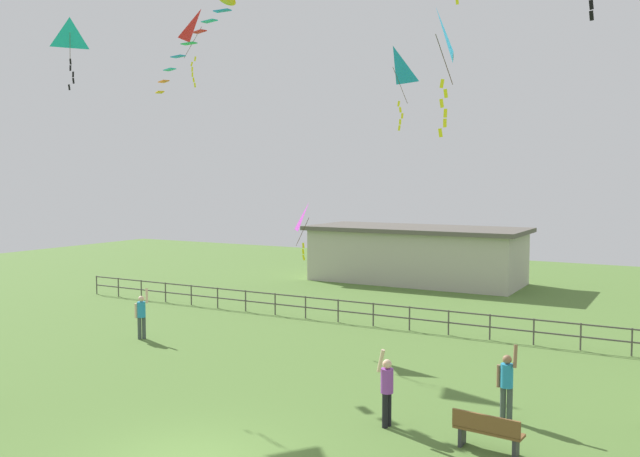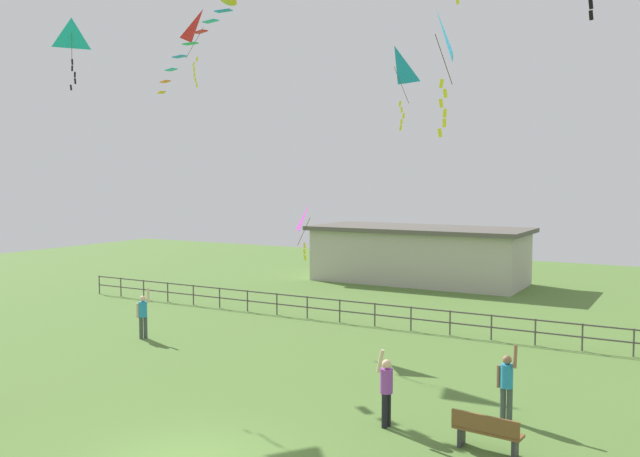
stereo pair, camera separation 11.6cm
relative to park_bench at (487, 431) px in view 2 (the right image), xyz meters
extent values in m
cube|color=brown|center=(0.01, 0.06, -0.01)|extent=(1.53, 0.53, 0.06)
cube|color=brown|center=(-0.01, -0.12, 0.21)|extent=(1.50, 0.19, 0.36)
cube|color=#333338|center=(-0.59, 0.11, -0.24)|extent=(0.08, 0.36, 0.45)
cube|color=#333338|center=(0.60, 0.01, -0.24)|extent=(0.08, 0.36, 0.45)
cylinder|color=black|center=(-2.50, 0.23, -0.05)|extent=(0.14, 0.14, 0.82)
cylinder|color=black|center=(-2.48, 0.39, -0.05)|extent=(0.14, 0.14, 0.82)
cylinder|color=purple|center=(-2.49, 0.31, 0.65)|extent=(0.30, 0.30, 0.58)
sphere|color=beige|center=(-2.49, 0.31, 1.05)|extent=(0.22, 0.22, 0.22)
cylinder|color=beige|center=(-2.56, 0.12, 1.17)|extent=(0.22, 0.12, 0.56)
cylinder|color=beige|center=(-2.46, 0.51, 0.61)|extent=(0.09, 0.09, 0.55)
cylinder|color=#3F4C47|center=(-13.92, 4.09, -0.06)|extent=(0.14, 0.14, 0.81)
cylinder|color=#3F4C47|center=(-14.02, 3.97, -0.06)|extent=(0.14, 0.14, 0.81)
cylinder|color=#268CBF|center=(-13.97, 4.03, 0.64)|extent=(0.30, 0.30, 0.57)
sphere|color=beige|center=(-13.97, 4.03, 1.03)|extent=(0.22, 0.22, 0.22)
cylinder|color=beige|center=(-13.80, 4.15, 1.15)|extent=(0.21, 0.20, 0.55)
cylinder|color=beige|center=(-14.10, 3.88, 0.60)|extent=(0.09, 0.09, 0.54)
cylinder|color=#3F4C47|center=(-0.04, 2.13, -0.05)|extent=(0.14, 0.14, 0.82)
cylinder|color=#3F4C47|center=(-0.20, 2.13, -0.05)|extent=(0.14, 0.14, 0.82)
cylinder|color=#268CBF|center=(-0.12, 2.13, 0.65)|extent=(0.30, 0.30, 0.58)
sphere|color=#8C6647|center=(-0.12, 2.13, 1.05)|extent=(0.22, 0.22, 0.22)
cylinder|color=#8C6647|center=(0.08, 2.09, 1.16)|extent=(0.10, 0.18, 0.56)
cylinder|color=#8C6647|center=(-0.32, 2.12, 0.61)|extent=(0.09, 0.09, 0.55)
pyramid|color=#B22DB2|center=(-8.43, 6.83, 4.05)|extent=(0.92, 1.00, 1.02)
cylinder|color=#4C381E|center=(-8.62, 6.69, 3.54)|extent=(0.39, 0.30, 1.02)
cube|color=yellow|center=(-8.60, 6.70, 3.04)|extent=(0.11, 0.03, 0.21)
cube|color=yellow|center=(-8.60, 6.69, 2.82)|extent=(0.10, 0.02, 0.21)
cube|color=yellow|center=(-8.58, 6.70, 2.60)|extent=(0.12, 0.04, 0.21)
pyramid|color=#198CD1|center=(-6.01, 8.69, 9.49)|extent=(1.03, 1.04, 1.26)
cylinder|color=#4C381E|center=(-5.87, 9.07, 8.87)|extent=(0.29, 0.78, 1.27)
cube|color=yellow|center=(-5.91, 9.05, 8.19)|extent=(0.12, 0.02, 0.21)
cube|color=yellow|center=(-5.86, 9.07, 7.97)|extent=(0.12, 0.03, 0.21)
cube|color=yellow|center=(-5.79, 9.11, 7.75)|extent=(0.09, 0.03, 0.20)
cube|color=yellow|center=(-5.86, 9.07, 7.53)|extent=(0.10, 0.03, 0.21)
cube|color=yellow|center=(-5.89, 9.06, 7.31)|extent=(0.11, 0.02, 0.21)
pyramid|color=#19B2B2|center=(-15.23, 2.18, 10.46)|extent=(0.82, 0.94, 1.00)
cylinder|color=#4C381E|center=(-15.36, 2.28, 9.97)|extent=(0.28, 0.21, 1.00)
cube|color=black|center=(-15.35, 2.28, 9.50)|extent=(0.09, 0.03, 0.20)
cube|color=black|center=(-15.36, 2.28, 9.28)|extent=(0.09, 0.03, 0.20)
cube|color=black|center=(-15.28, 2.32, 9.06)|extent=(0.09, 0.02, 0.20)
cube|color=black|center=(-15.28, 2.32, 8.84)|extent=(0.10, 0.02, 0.21)
cube|color=black|center=(-15.41, 2.25, 8.62)|extent=(0.09, 0.05, 0.20)
cube|color=yellow|center=(-2.09, 3.92, 10.23)|extent=(0.10, 0.02, 0.21)
pyramid|color=red|center=(-14.70, 8.60, 11.85)|extent=(1.01, 0.94, 1.27)
cylinder|color=#4C381E|center=(-15.11, 8.50, 11.23)|extent=(0.84, 0.21, 1.27)
cube|color=yellow|center=(-15.03, 8.54, 10.54)|extent=(0.11, 0.03, 0.21)
cube|color=yellow|center=(-15.16, 8.47, 10.32)|extent=(0.12, 0.04, 0.21)
cube|color=yellow|center=(-15.15, 8.48, 10.10)|extent=(0.09, 0.01, 0.20)
cube|color=yellow|center=(-15.14, 8.48, 9.88)|extent=(0.10, 0.02, 0.21)
cube|color=yellow|center=(-15.10, 8.51, 9.66)|extent=(0.11, 0.03, 0.21)
cube|color=yellow|center=(-15.05, 8.53, 9.44)|extent=(0.09, 0.05, 0.20)
cube|color=black|center=(1.73, 0.94, 8.97)|extent=(0.10, 0.01, 0.21)
cube|color=black|center=(1.73, 0.94, 8.75)|extent=(0.10, 0.05, 0.20)
pyramid|color=#198CD1|center=(-1.49, 0.59, 8.65)|extent=(0.71, 1.09, 1.13)
cylinder|color=#4C381E|center=(-1.30, 0.65, 8.09)|extent=(0.39, 0.15, 1.13)
cube|color=yellow|center=(-1.34, 0.63, 7.55)|extent=(0.11, 0.02, 0.21)
cube|color=yellow|center=(-1.26, 0.67, 7.33)|extent=(0.10, 0.05, 0.20)
cube|color=yellow|center=(-1.34, 0.63, 7.11)|extent=(0.11, 0.02, 0.21)
cube|color=yellow|center=(-1.26, 0.67, 6.89)|extent=(0.08, 0.02, 0.20)
cube|color=yellow|center=(-1.27, 0.67, 6.67)|extent=(0.09, 0.03, 0.20)
cube|color=yellow|center=(-1.36, 0.62, 6.45)|extent=(0.10, 0.04, 0.20)
cube|color=#198CD1|center=(-9.87, 3.74, 10.88)|extent=(0.59, 0.25, 0.03)
cube|color=#19B2B2|center=(-10.45, 3.79, 10.62)|extent=(0.62, 0.35, 0.03)
cube|color=red|center=(-11.01, 3.95, 10.37)|extent=(0.63, 0.42, 0.03)
cube|color=#1EB759|center=(-11.57, 4.07, 10.06)|extent=(0.60, 0.30, 0.03)
cube|color=#198CD1|center=(-12.15, 4.17, 9.69)|extent=(0.62, 0.36, 0.03)
cube|color=#19B2B2|center=(-12.70, 4.35, 9.31)|extent=(0.63, 0.45, 0.03)
cube|color=orange|center=(-13.22, 4.60, 8.96)|extent=(0.63, 0.49, 0.03)
cube|color=yellow|center=(-13.71, 4.92, 8.64)|extent=(0.61, 0.55, 0.03)
cylinder|color=#4C4742|center=(-23.13, 10.21, 0.01)|extent=(0.06, 0.06, 0.95)
cylinder|color=#4C4742|center=(-21.58, 10.21, 0.01)|extent=(0.06, 0.06, 0.95)
cylinder|color=#4C4742|center=(-20.02, 10.21, 0.01)|extent=(0.06, 0.06, 0.95)
cylinder|color=#4C4742|center=(-18.44, 10.21, 0.01)|extent=(0.06, 0.06, 0.95)
cylinder|color=#4C4742|center=(-16.84, 10.21, 0.01)|extent=(0.06, 0.06, 0.95)
cylinder|color=#4C4742|center=(-15.28, 10.21, 0.01)|extent=(0.06, 0.06, 0.95)
cylinder|color=#4C4742|center=(-13.71, 10.21, 0.01)|extent=(0.06, 0.06, 0.95)
cylinder|color=#4C4742|center=(-12.13, 10.21, 0.01)|extent=(0.06, 0.06, 0.95)
cylinder|color=#4C4742|center=(-10.59, 10.21, 0.01)|extent=(0.06, 0.06, 0.95)
cylinder|color=#4C4742|center=(-9.02, 10.21, 0.01)|extent=(0.06, 0.06, 0.95)
cylinder|color=#4C4742|center=(-7.43, 10.21, 0.01)|extent=(0.06, 0.06, 0.95)
cylinder|color=#4C4742|center=(-5.87, 10.21, 0.01)|extent=(0.06, 0.06, 0.95)
cylinder|color=#4C4742|center=(-4.29, 10.21, 0.01)|extent=(0.06, 0.06, 0.95)
cylinder|color=#4C4742|center=(-2.72, 10.21, 0.01)|extent=(0.06, 0.06, 0.95)
cylinder|color=#4C4742|center=(-1.15, 10.21, 0.01)|extent=(0.06, 0.06, 0.95)
cylinder|color=#4C4742|center=(0.42, 10.21, 0.01)|extent=(0.06, 0.06, 0.95)
cylinder|color=#4C4742|center=(2.03, 10.21, 0.01)|extent=(0.06, 0.06, 0.95)
cube|color=#4C4742|center=(-5.16, 10.21, 0.45)|extent=(36.00, 0.05, 0.05)
cube|color=#4C4742|center=(-5.16, 10.21, 0.01)|extent=(36.00, 0.05, 0.05)
cube|color=#B7B2A3|center=(-10.27, 22.21, 1.02)|extent=(11.75, 4.82, 2.96)
cube|color=#59544C|center=(-10.27, 22.21, 2.61)|extent=(12.35, 5.42, 0.24)
camera|label=1|loc=(3.76, -14.01, 5.36)|focal=37.65mm
camera|label=2|loc=(3.86, -13.96, 5.36)|focal=37.65mm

